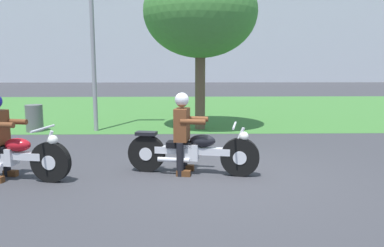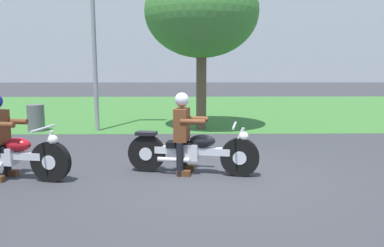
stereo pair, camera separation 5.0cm
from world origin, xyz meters
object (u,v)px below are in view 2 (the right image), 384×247
(rider_lead, at_px, (183,127))
(trash_can, at_px, (36,118))
(motorcycle_follow, at_px, (9,156))
(motorcycle_lead, at_px, (193,151))
(tree_roadside, at_px, (202,12))

(rider_lead, bearing_deg, trash_can, 145.74)
(motorcycle_follow, distance_m, trash_can, 4.75)
(motorcycle_lead, xyz_separation_m, tree_roadside, (0.33, 4.59, 2.93))
(motorcycle_follow, distance_m, tree_roadside, 6.59)
(motorcycle_follow, height_order, tree_roadside, tree_roadside)
(motorcycle_lead, bearing_deg, rider_lead, 179.20)
(tree_roadside, height_order, trash_can, tree_roadside)
(trash_can, bearing_deg, motorcycle_lead, -44.44)
(motorcycle_lead, relative_size, rider_lead, 1.61)
(motorcycle_follow, xyz_separation_m, tree_roadside, (3.34, 4.86, 2.93))
(rider_lead, xyz_separation_m, tree_roadside, (0.50, 4.56, 2.50))
(motorcycle_lead, relative_size, tree_roadside, 0.49)
(rider_lead, relative_size, trash_can, 1.86)
(rider_lead, bearing_deg, tree_roadside, 94.83)
(motorcycle_follow, height_order, trash_can, motorcycle_follow)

